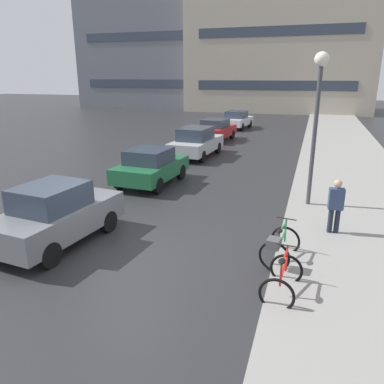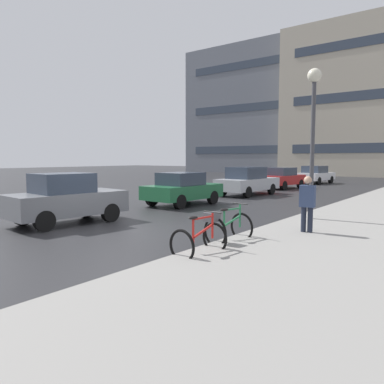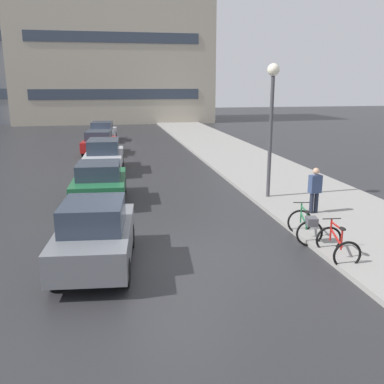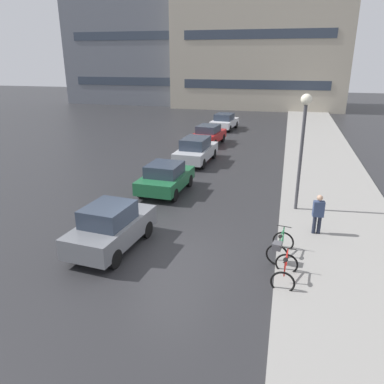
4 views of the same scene
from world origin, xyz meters
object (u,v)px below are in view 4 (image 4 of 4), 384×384
at_px(car_green, 166,178).
at_px(bicycle_second, 280,247).
at_px(streetlamp, 303,130).
at_px(car_red, 209,134).
at_px(car_silver, 196,150).
at_px(bicycle_nearest, 285,272).
at_px(pedestrian, 318,214).
at_px(car_white, 224,121).
at_px(car_grey, 111,227).

bearing_deg(car_green, bicycle_second, -43.64).
bearing_deg(streetlamp, car_red, 117.61).
bearing_deg(car_silver, bicycle_nearest, -65.45).
distance_m(car_red, pedestrian, 16.71).
xyz_separation_m(bicycle_second, car_white, (-5.89, 23.76, 0.27)).
bearing_deg(pedestrian, car_silver, 126.80).
bearing_deg(car_red, bicycle_second, -70.61).
distance_m(bicycle_nearest, streetlamp, 6.76).
bearing_deg(car_red, car_green, -88.99).
relative_size(car_red, pedestrian, 2.30).
relative_size(bicycle_second, pedestrian, 0.83).
bearing_deg(car_white, car_red, -91.24).
relative_size(bicycle_nearest, pedestrian, 0.72).
distance_m(car_grey, car_silver, 12.13).
height_order(bicycle_nearest, streetlamp, streetlamp).
bearing_deg(car_silver, bicycle_second, -63.68).
xyz_separation_m(car_grey, car_green, (0.01, 6.18, -0.06)).
distance_m(car_grey, car_white, 24.38).
bearing_deg(streetlamp, pedestrian, -72.71).
bearing_deg(streetlamp, car_grey, -141.34).
bearing_deg(car_red, car_grey, -89.37).
xyz_separation_m(car_grey, car_red, (-0.19, 17.77, -0.06)).
bearing_deg(bicycle_nearest, car_grey, 172.63).
height_order(bicycle_second, car_red, car_red).
bearing_deg(streetlamp, car_white, 108.57).
xyz_separation_m(bicycle_nearest, streetlamp, (0.37, 5.91, 3.24)).
relative_size(bicycle_second, car_green, 0.37).
distance_m(bicycle_nearest, car_red, 19.58).
distance_m(bicycle_second, car_red, 18.19).
xyz_separation_m(car_silver, streetlamp, (6.27, -7.00, 2.82)).
bearing_deg(pedestrian, bicycle_nearest, -107.31).
xyz_separation_m(bicycle_second, car_green, (-5.83, 5.56, 0.28)).
xyz_separation_m(car_red, pedestrian, (7.35, -15.00, 0.18)).
bearing_deg(streetlamp, car_silver, 131.85).
height_order(bicycle_second, car_grey, car_grey).
height_order(bicycle_nearest, bicycle_second, bicycle_second).
bearing_deg(car_silver, car_green, -91.33).
distance_m(car_grey, pedestrian, 7.67).
bearing_deg(car_white, pedestrian, -71.57).
bearing_deg(car_white, car_green, -89.81).
xyz_separation_m(bicycle_nearest, bicycle_second, (-0.20, 1.40, 0.09)).
relative_size(car_grey, car_silver, 0.88).
height_order(bicycle_second, pedestrian, pedestrian).
bearing_deg(bicycle_second, car_red, 109.39).
xyz_separation_m(bicycle_second, car_grey, (-5.84, -0.62, 0.34)).
bearing_deg(car_silver, car_grey, -90.70).
relative_size(pedestrian, streetlamp, 0.33).
relative_size(car_silver, pedestrian, 2.65).
bearing_deg(pedestrian, streetlamp, 107.29).
bearing_deg(bicycle_nearest, car_green, 130.92).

